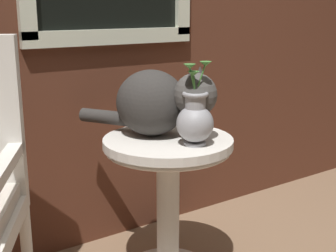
{
  "coord_description": "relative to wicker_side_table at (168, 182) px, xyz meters",
  "views": [
    {
      "loc": [
        -0.91,
        -1.22,
        1.13
      ],
      "look_at": [
        0.1,
        0.27,
        0.67
      ],
      "focal_mm": 49.9,
      "sensor_mm": 36.0,
      "label": 1
    }
  ],
  "objects": [
    {
      "name": "wicker_side_table",
      "position": [
        0.0,
        0.0,
        0.0
      ],
      "size": [
        0.52,
        0.52,
        0.62
      ],
      "color": "silver",
      "rests_on": "ground_plane"
    },
    {
      "name": "cat",
      "position": [
        -0.01,
        0.06,
        0.33
      ],
      "size": [
        0.39,
        0.55,
        0.29
      ],
      "color": "#33302D",
      "rests_on": "wicker_side_table"
    },
    {
      "name": "pewter_vase_with_ivy",
      "position": [
        0.03,
        -0.14,
        0.29
      ],
      "size": [
        0.14,
        0.14,
        0.32
      ],
      "color": "#99999E",
      "rests_on": "wicker_side_table"
    }
  ]
}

